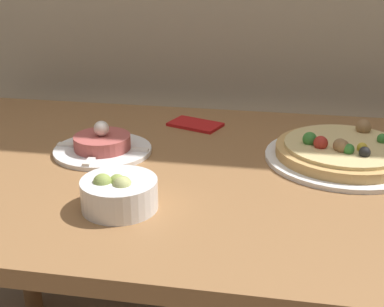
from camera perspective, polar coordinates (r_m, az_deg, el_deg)
dining_table at (r=1.19m, az=-0.35°, el=-5.48°), size 1.35×0.85×0.74m
pizza_plate at (r=1.22m, az=15.94°, el=0.14°), size 0.35×0.35×0.07m
tartare_plate at (r=1.24m, az=-9.53°, el=0.85°), size 0.22×0.22×0.08m
small_bowl at (r=0.97m, az=-7.80°, el=-4.17°), size 0.14×0.14×0.07m
napkin at (r=1.40m, az=0.36°, el=3.12°), size 0.15×0.12×0.01m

